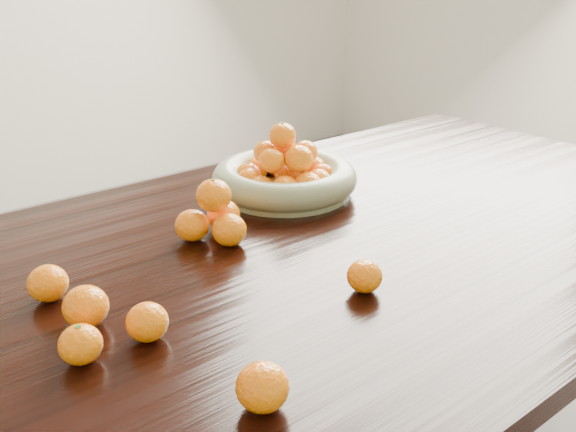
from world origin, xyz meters
TOP-DOWN VIEW (x-y plane):
  - dining_table at (0.00, 0.00)m, footprint 2.00×1.00m
  - fruit_bowl at (0.15, 0.23)m, footprint 0.31×0.31m
  - orange_pyramid at (-0.10, 0.13)m, footprint 0.13×0.13m
  - loose_orange_0 at (-0.44, -0.08)m, footprint 0.06×0.06m
  - loose_orange_1 at (-0.31, -0.30)m, footprint 0.06×0.06m
  - loose_orange_2 at (-0.03, -0.18)m, footprint 0.06×0.06m
  - loose_orange_3 at (-0.41, 0.10)m, footprint 0.06×0.06m
  - loose_orange_4 at (-0.40, -0.00)m, footprint 0.06×0.06m
  - loose_orange_5 at (-0.35, -0.09)m, footprint 0.06×0.06m

SIDE VIEW (x-z plane):
  - dining_table at x=0.00m, z-range 0.29..1.04m
  - loose_orange_2 at x=-0.03m, z-range 0.75..0.80m
  - loose_orange_0 at x=-0.44m, z-range 0.75..0.80m
  - loose_orange_5 at x=-0.35m, z-range 0.75..0.80m
  - loose_orange_3 at x=-0.41m, z-range 0.75..0.81m
  - loose_orange_1 at x=-0.31m, z-range 0.75..0.81m
  - loose_orange_4 at x=-0.40m, z-range 0.75..0.81m
  - fruit_bowl at x=0.15m, z-range 0.71..0.87m
  - orange_pyramid at x=-0.10m, z-range 0.74..0.85m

